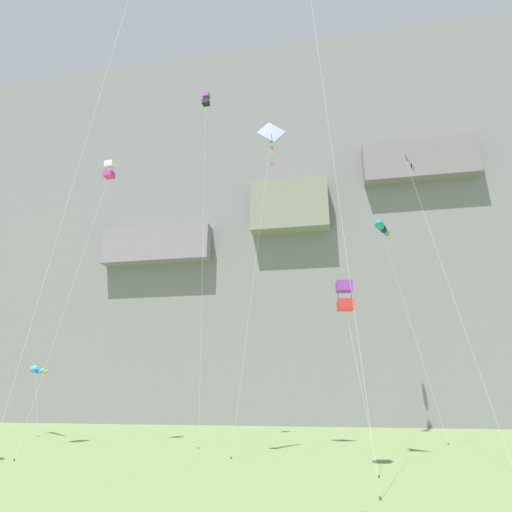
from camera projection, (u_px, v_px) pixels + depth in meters
The scene contains 8 objects.
cliff_face at pixel (298, 238), 73.30m from camera, with size 180.00×31.25×60.51m.
kite_box_low_center at pixel (109, 170), 36.80m from camera, with size 0.80×6.04×23.73m.
kite_diamond_mid_right at pixel (271, 137), 33.77m from camera, with size 3.88×1.86×25.61m.
kite_box_upper_mid at pixel (345, 296), 23.69m from camera, with size 1.48×1.74×10.04m.
kite_windsock_upper_left at pixel (383, 229), 44.53m from camera, with size 3.60×10.14×21.64m.
kite_banner_upper_right at pixel (416, 184), 31.62m from camera, with size 2.46×7.05×21.80m.
kite_box_high_center at pixel (206, 101), 41.72m from camera, with size 1.61×1.96×33.06m.
kite_windsock_high_left at pixel (38, 370), 41.01m from camera, with size 4.20×3.34×6.63m.
Camera 1 is at (4.62, -2.33, 3.79)m, focal length 28.70 mm.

